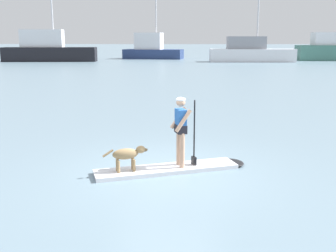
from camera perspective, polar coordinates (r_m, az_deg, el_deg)
The scene contains 8 objects.
ground_plane at distance 9.75m, azimuth -0.18°, elevation -6.44°, with size 400.00×400.00×0.00m, color slate.
paddleboard at distance 9.80m, azimuth 1.12°, elevation -6.04°, with size 3.79×1.84×0.10m.
person_paddler at distance 9.56m, azimuth 1.91°, elevation -0.08°, with size 0.67×0.58×1.69m.
dog at distance 9.38m, azimuth -5.80°, elevation -4.08°, with size 1.04×0.43×0.59m.
moored_boat_port at distance 57.77m, azimuth -16.79°, elevation 10.41°, with size 12.67×3.23×11.59m.
moored_boat_starboard at distance 62.74m, azimuth -2.33°, elevation 10.91°, with size 9.46×4.99×9.94m.
moored_boat_far_port at distance 55.56m, azimuth 11.72°, elevation 10.28°, with size 11.31×2.62×9.00m.
moored_boat_outer at distance 62.47m, azimuth 22.49°, elevation 10.04°, with size 10.44×3.28×10.18m.
Camera 1 is at (0.31, -9.22, 3.16)m, focal length 42.71 mm.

